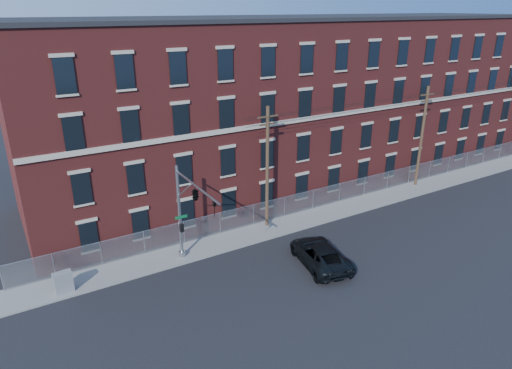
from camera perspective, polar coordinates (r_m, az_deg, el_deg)
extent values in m
plane|color=black|center=(33.13, 3.63, -9.78)|extent=(140.00, 140.00, 0.00)
cube|color=gray|center=(43.45, 13.02, -2.30)|extent=(65.00, 3.00, 0.12)
cube|color=maroon|center=(47.62, 6.31, 10.24)|extent=(55.00, 14.00, 16.00)
cube|color=black|center=(46.75, 6.73, 20.08)|extent=(55.30, 14.30, 0.30)
cube|color=#ADA390|center=(42.26, 12.16, 8.88)|extent=(55.00, 0.18, 0.35)
cube|color=black|center=(33.91, -20.21, -6.15)|extent=(1.20, 0.10, 2.20)
cube|color=black|center=(32.49, -21.01, -0.49)|extent=(1.20, 0.10, 2.20)
cube|color=black|center=(31.36, -21.93, 5.96)|extent=(1.20, 0.10, 2.20)
cube|color=black|center=(30.70, -22.87, 12.43)|extent=(1.20, 0.10, 2.20)
cube|color=black|center=(34.59, -14.29, -4.88)|extent=(1.20, 0.10, 2.20)
cube|color=black|center=(33.20, -14.85, 0.71)|extent=(1.20, 0.10, 2.20)
cube|color=black|center=(32.10, -15.49, 7.06)|extent=(1.20, 0.10, 2.20)
cube|color=black|center=(31.45, -16.15, 13.42)|extent=(1.20, 0.10, 2.20)
cube|color=black|center=(35.64, -8.67, -3.62)|extent=(1.20, 0.10, 2.20)
cube|color=black|center=(34.28, -9.00, 1.84)|extent=(1.20, 0.10, 2.20)
cube|color=black|center=(33.22, -9.38, 8.02)|extent=(1.20, 0.10, 2.20)
cube|color=black|center=(32.59, -9.77, 14.19)|extent=(1.20, 0.10, 2.20)
cube|color=black|center=(37.01, -3.44, -2.42)|extent=(1.20, 0.10, 2.20)
cube|color=black|center=(35.71, -3.57, 2.87)|extent=(1.20, 0.10, 2.20)
cube|color=black|center=(34.69, -3.71, 8.83)|extent=(1.20, 0.10, 2.20)
cube|color=black|center=(34.09, -3.86, 14.75)|extent=(1.20, 0.10, 2.20)
cube|color=black|center=(38.69, 1.37, -1.29)|extent=(1.20, 0.10, 2.20)
cube|color=black|center=(37.45, 1.42, 3.80)|extent=(1.20, 0.10, 2.20)
cube|color=black|center=(36.48, 1.47, 9.49)|extent=(1.20, 0.10, 2.20)
cube|color=black|center=(35.91, 1.53, 15.12)|extent=(1.20, 0.10, 2.20)
cube|color=black|center=(40.63, 5.75, -0.26)|extent=(1.20, 0.10, 2.20)
cube|color=black|center=(39.45, 5.94, 4.61)|extent=(1.20, 0.10, 2.20)
cube|color=black|center=(38.53, 6.15, 10.02)|extent=(1.20, 0.10, 2.20)
cube|color=black|center=(37.99, 6.37, 15.35)|extent=(1.20, 0.10, 2.20)
cube|color=black|center=(42.80, 9.70, 0.68)|extent=(1.20, 0.10, 2.20)
cube|color=black|center=(41.68, 10.01, 5.31)|extent=(1.20, 0.10, 2.20)
cube|color=black|center=(40.81, 10.35, 10.44)|extent=(1.20, 0.10, 2.20)
cube|color=black|center=(40.30, 10.70, 15.47)|extent=(1.20, 0.10, 2.20)
cube|color=black|center=(45.16, 13.26, 1.52)|extent=(1.20, 0.10, 2.20)
cube|color=black|center=(44.10, 13.65, 5.92)|extent=(1.20, 0.10, 2.20)
cube|color=black|center=(43.28, 14.09, 10.77)|extent=(1.20, 0.10, 2.20)
cube|color=black|center=(42.80, 14.54, 15.50)|extent=(1.20, 0.10, 2.20)
cube|color=black|center=(47.69, 16.45, 2.27)|extent=(1.20, 0.10, 2.20)
cube|color=black|center=(46.69, 16.91, 6.44)|extent=(1.20, 0.10, 2.20)
cube|color=black|center=(45.91, 17.43, 11.02)|extent=(1.20, 0.10, 2.20)
cube|color=black|center=(45.46, 17.94, 15.47)|extent=(1.20, 0.10, 2.20)
cube|color=black|center=(50.36, 19.32, 2.93)|extent=(1.20, 0.10, 2.20)
cube|color=black|center=(49.41, 19.83, 6.89)|extent=(1.20, 0.10, 2.20)
cube|color=black|center=(48.68, 20.40, 11.21)|extent=(1.20, 0.10, 2.20)
cube|color=black|center=(48.25, 20.96, 15.40)|extent=(1.20, 0.10, 2.20)
cube|color=black|center=(53.14, 21.90, 3.53)|extent=(1.20, 0.10, 2.20)
cube|color=black|center=(52.25, 22.44, 7.28)|extent=(1.20, 0.10, 2.20)
cube|color=black|center=(51.56, 23.04, 11.36)|extent=(1.20, 0.10, 2.20)
cube|color=black|center=(51.15, 23.64, 15.31)|extent=(1.20, 0.10, 2.20)
cube|color=black|center=(56.03, 24.22, 4.05)|extent=(1.20, 0.10, 2.20)
cube|color=black|center=(55.18, 24.78, 7.61)|extent=(1.20, 0.10, 2.20)
cube|color=black|center=(54.53, 25.41, 11.47)|extent=(1.20, 0.10, 2.20)
cube|color=black|center=(54.15, 26.03, 15.20)|extent=(1.20, 0.10, 2.20)
cube|color=black|center=(59.01, 26.31, 4.52)|extent=(1.20, 0.10, 2.20)
cube|color=black|center=(58.20, 26.89, 7.90)|extent=(1.20, 0.10, 2.20)
cube|color=black|center=(57.58, 27.53, 11.56)|extent=(1.20, 0.10, 2.20)
cube|color=black|center=(57.22, 28.16, 15.08)|extent=(1.20, 0.10, 2.20)
cube|color=black|center=(62.06, 28.20, 4.93)|extent=(1.20, 0.10, 2.20)
cube|color=black|center=(61.29, 28.79, 8.15)|extent=(1.20, 0.10, 2.20)
cube|color=black|center=(60.70, 29.43, 11.62)|extent=(1.20, 0.10, 2.20)
cube|color=#A5A8AD|center=(43.94, 11.97, -0.58)|extent=(59.00, 0.02, 1.80)
cylinder|color=#9EA0A5|center=(43.62, 12.06, 0.52)|extent=(59.00, 0.04, 0.04)
cylinder|color=#9EA0A5|center=(33.61, -29.28, -10.27)|extent=(0.06, 0.06, 1.85)
cylinder|color=#9EA0A5|center=(33.65, -24.01, -9.25)|extent=(0.06, 0.06, 1.85)
cylinder|color=#9EA0A5|center=(33.97, -18.83, -8.17)|extent=(0.06, 0.06, 1.85)
cylinder|color=#9EA0A5|center=(34.57, -13.81, -7.05)|extent=(0.06, 0.06, 1.85)
cylinder|color=#9EA0A5|center=(35.43, -9.03, -5.93)|extent=(0.06, 0.06, 1.85)
cylinder|color=#9EA0A5|center=(36.53, -4.52, -4.83)|extent=(0.06, 0.06, 1.85)
cylinder|color=#9EA0A5|center=(37.86, -0.31, -3.77)|extent=(0.06, 0.06, 1.85)
cylinder|color=#9EA0A5|center=(39.39, 3.58, -2.77)|extent=(0.06, 0.06, 1.85)
cylinder|color=#9EA0A5|center=(41.10, 7.16, -1.84)|extent=(0.06, 0.06, 1.85)
cylinder|color=#9EA0A5|center=(42.96, 10.44, -0.98)|extent=(0.06, 0.06, 1.85)
cylinder|color=#9EA0A5|center=(44.96, 13.43, -0.20)|extent=(0.06, 0.06, 1.85)
cylinder|color=#9EA0A5|center=(47.08, 16.16, 0.52)|extent=(0.06, 0.06, 1.85)
cylinder|color=#9EA0A5|center=(49.31, 18.65, 1.18)|extent=(0.06, 0.06, 1.85)
cylinder|color=#9EA0A5|center=(51.62, 20.93, 1.78)|extent=(0.06, 0.06, 1.85)
cylinder|color=#9EA0A5|center=(54.02, 23.00, 2.32)|extent=(0.06, 0.06, 1.85)
cylinder|color=#9EA0A5|center=(56.48, 24.90, 2.81)|extent=(0.06, 0.06, 1.85)
cylinder|color=#9EA0A5|center=(59.01, 26.64, 3.26)|extent=(0.06, 0.06, 1.85)
cylinder|color=#9EA0A5|center=(61.59, 28.24, 3.66)|extent=(0.06, 0.06, 1.85)
cylinder|color=#9EA0A5|center=(32.48, -9.57, -3.49)|extent=(0.22, 0.22, 7.00)
cylinder|color=#9EA0A5|center=(33.99, -9.23, -8.54)|extent=(0.50, 0.50, 0.40)
cylinder|color=#9EA0A5|center=(28.49, -7.50, -0.22)|extent=(0.14, 6.50, 0.14)
cylinder|color=#9EA0A5|center=(30.62, -8.97, -0.74)|extent=(0.08, 2.18, 1.56)
cube|color=#0C592D|center=(32.50, -9.36, -4.04)|extent=(0.90, 0.03, 0.22)
cube|color=black|center=(32.75, -9.29, -5.39)|extent=(0.25, 0.25, 0.60)
imported|color=black|center=(26.56, -5.20, -3.06)|extent=(0.16, 0.20, 1.00)
imported|color=black|center=(28.91, -7.65, -1.07)|extent=(0.53, 2.48, 1.00)
cylinder|color=#4E3A27|center=(36.17, 1.43, 2.01)|extent=(0.28, 0.28, 10.00)
cube|color=#4E3A27|center=(35.00, 1.49, 8.51)|extent=(1.80, 0.12, 0.12)
cube|color=#4E3A27|center=(35.14, 1.48, 7.56)|extent=(1.40, 0.12, 0.12)
cylinder|color=#4E3A27|center=(47.88, 20.04, 5.58)|extent=(0.28, 0.28, 10.00)
cube|color=#4E3A27|center=(47.00, 20.70, 10.50)|extent=(1.80, 0.12, 0.12)
cube|color=#4E3A27|center=(47.10, 20.60, 9.79)|extent=(1.40, 0.12, 0.12)
cylinder|color=black|center=(46.81, 20.98, 10.43)|extent=(40.00, 0.02, 0.02)
cylinder|color=black|center=(47.18, 20.41, 10.58)|extent=(40.00, 0.02, 0.02)
cylinder|color=black|center=(47.10, 20.60, 9.79)|extent=(40.00, 0.02, 0.02)
imported|color=black|center=(32.82, 8.00, -8.63)|extent=(3.84, 6.30, 1.63)
cube|color=slate|center=(31.94, -23.00, -11.21)|extent=(1.16, 0.63, 1.41)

